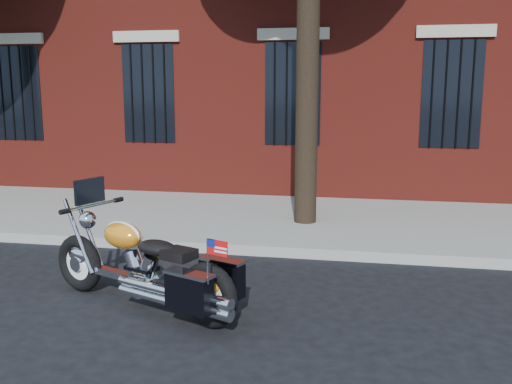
# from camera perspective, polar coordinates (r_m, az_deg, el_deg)

# --- Properties ---
(ground) EXTENTS (120.00, 120.00, 0.00)m
(ground) POSITION_cam_1_polar(r_m,az_deg,el_deg) (6.84, -1.88, -9.56)
(ground) COLOR black
(ground) RESTS_ON ground
(curb) EXTENTS (40.00, 0.16, 0.15)m
(curb) POSITION_cam_1_polar(r_m,az_deg,el_deg) (8.10, 0.26, -5.78)
(curb) COLOR gray
(curb) RESTS_ON ground
(sidewalk) EXTENTS (40.00, 3.60, 0.15)m
(sidewalk) POSITION_cam_1_polar(r_m,az_deg,el_deg) (9.90, 2.25, -2.79)
(sidewalk) COLOR gray
(sidewalk) RESTS_ON ground
(motorcycle) EXTENTS (2.42, 1.43, 1.35)m
(motorcycle) POSITION_cam_1_polar(r_m,az_deg,el_deg) (6.14, -10.81, -7.64)
(motorcycle) COLOR black
(motorcycle) RESTS_ON ground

